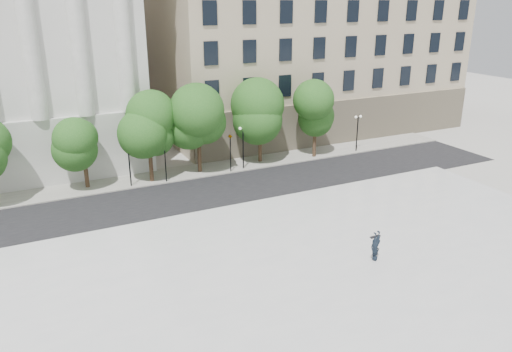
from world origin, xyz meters
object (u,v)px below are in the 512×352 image
object	(u,v)px
traffic_light_east	(230,134)
skateboard	(375,237)
traffic_light_west	(164,144)
person_lying	(375,256)

from	to	relation	value
traffic_light_east	skateboard	distance (m)	18.15
traffic_light_east	skateboard	world-z (taller)	traffic_light_east
traffic_light_east	skateboard	xyz separation A→B (m)	(2.88, -17.63, -3.22)
traffic_light_west	person_lying	world-z (taller)	traffic_light_west
traffic_light_west	skateboard	xyz separation A→B (m)	(9.13, -17.63, -3.12)
traffic_light_west	skateboard	distance (m)	20.09
skateboard	traffic_light_east	bearing A→B (deg)	97.39
traffic_light_east	traffic_light_west	bearing A→B (deg)	180.00
traffic_light_west	traffic_light_east	world-z (taller)	traffic_light_east
traffic_light_east	person_lying	size ratio (longest dim) A/B	2.23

